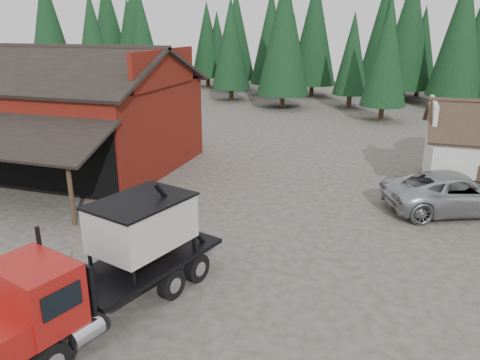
% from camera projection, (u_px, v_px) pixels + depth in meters
% --- Properties ---
extents(ground, '(120.00, 120.00, 0.00)m').
position_uv_depth(ground, '(170.00, 268.00, 16.67)').
color(ground, '#413B33').
rests_on(ground, ground).
extents(red_barn, '(12.80, 13.63, 7.18)m').
position_uv_depth(red_barn, '(76.00, 122.00, 28.01)').
color(red_barn, maroon).
rests_on(red_barn, ground).
extents(conifer_backdrop, '(76.00, 16.00, 16.00)m').
position_uv_depth(conifer_backdrop, '(331.00, 99.00, 54.50)').
color(conifer_backdrop, black).
rests_on(conifer_backdrop, ground).
extents(near_pine_a, '(4.40, 4.40, 11.40)m').
position_uv_depth(near_pine_a, '(93.00, 44.00, 46.41)').
color(near_pine_a, '#382619').
rests_on(near_pine_a, ground).
extents(near_pine_b, '(3.96, 3.96, 10.40)m').
position_uv_depth(near_pine_b, '(387.00, 53.00, 40.04)').
color(near_pine_b, '#382619').
rests_on(near_pine_b, ground).
extents(near_pine_d, '(5.28, 5.28, 13.40)m').
position_uv_depth(near_pine_d, '(284.00, 33.00, 46.14)').
color(near_pine_d, '#382619').
rests_on(near_pine_d, ground).
extents(feed_truck, '(4.35, 8.46, 3.69)m').
position_uv_depth(feed_truck, '(109.00, 261.00, 13.56)').
color(feed_truck, black).
rests_on(feed_truck, ground).
extents(silver_car, '(7.26, 5.40, 1.83)m').
position_uv_depth(silver_car, '(457.00, 193.00, 21.44)').
color(silver_car, '#AAABB2').
rests_on(silver_car, ground).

